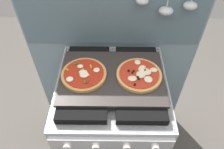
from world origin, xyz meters
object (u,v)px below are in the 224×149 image
stove (112,122)px  pizza_right (139,75)px  baking_tray (112,77)px  pizza_left (84,74)px

stove → pizza_right: (0.14, 0.00, 0.48)m
baking_tray → pizza_left: bearing=-179.9°
stove → pizza_left: 0.50m
stove → baking_tray: (0.00, 0.00, 0.46)m
stove → pizza_left: pizza_left is taller
stove → baking_tray: baking_tray is taller
baking_tray → pizza_left: size_ratio=2.31×
baking_tray → pizza_left: 0.15m
pizza_left → pizza_right: pizza_right is taller
pizza_left → stove: bearing=-0.5°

